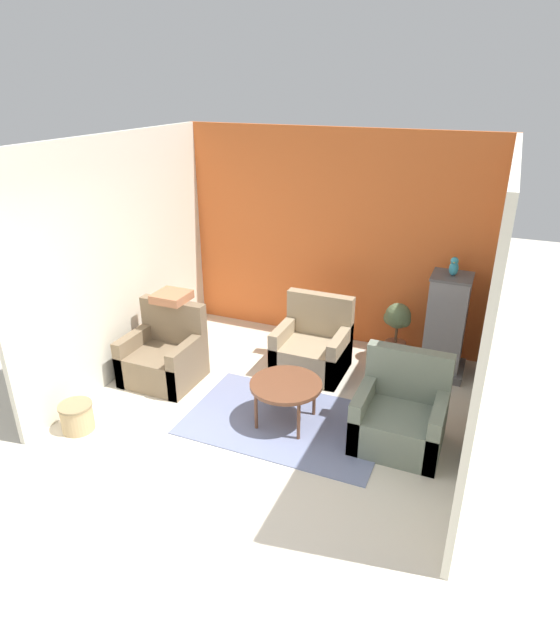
{
  "coord_description": "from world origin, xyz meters",
  "views": [
    {
      "loc": [
        2.01,
        -3.0,
        3.33
      ],
      "look_at": [
        0.0,
        1.77,
        0.98
      ],
      "focal_mm": 30.0,
      "sensor_mm": 36.0,
      "label": 1
    }
  ],
  "objects": [
    {
      "name": "armchair_middle",
      "position": [
        0.11,
        2.54,
        0.29
      ],
      "size": [
        0.84,
        0.74,
        0.92
      ],
      "color": "#9E896B",
      "rests_on": "ground_plane"
    },
    {
      "name": "throw_pillow",
      "position": [
        -1.44,
        1.9,
        0.97
      ],
      "size": [
        0.39,
        0.39,
        0.1
      ],
      "color": "#B2704C",
      "rests_on": "armchair_left"
    },
    {
      "name": "wall_right",
      "position": [
        2.04,
        1.77,
        1.4
      ],
      "size": [
        0.06,
        3.54,
        2.79
      ],
      "color": "silver",
      "rests_on": "ground_plane"
    },
    {
      "name": "armchair_right",
      "position": [
        1.4,
        1.49,
        0.29
      ],
      "size": [
        0.84,
        0.74,
        0.92
      ],
      "color": "slate",
      "rests_on": "ground_plane"
    },
    {
      "name": "ground_plane",
      "position": [
        0.0,
        0.0,
        0.0
      ],
      "size": [
        20.0,
        20.0,
        0.0
      ],
      "primitive_type": "plane",
      "color": "beige",
      "rests_on": "ground"
    },
    {
      "name": "wall_back_accent",
      "position": [
        0.0,
        3.57,
        1.4
      ],
      "size": [
        4.14,
        0.06,
        2.79
      ],
      "color": "orange",
      "rests_on": "ground_plane"
    },
    {
      "name": "birdcage",
      "position": [
        1.59,
        3.1,
        0.61
      ],
      "size": [
        0.56,
        0.56,
        1.27
      ],
      "color": "#555559",
      "rests_on": "ground_plane"
    },
    {
      "name": "potted_plant",
      "position": [
        1.0,
        3.17,
        0.47
      ],
      "size": [
        0.35,
        0.32,
        0.79
      ],
      "color": "brown",
      "rests_on": "ground_plane"
    },
    {
      "name": "coffee_table",
      "position": [
        0.23,
        1.37,
        0.44
      ],
      "size": [
        0.75,
        0.75,
        0.48
      ],
      "color": "brown",
      "rests_on": "ground_plane"
    },
    {
      "name": "parrot",
      "position": [
        1.59,
        3.1,
        1.37
      ],
      "size": [
        0.1,
        0.19,
        0.23
      ],
      "color": "teal",
      "rests_on": "birdcage"
    },
    {
      "name": "wicker_basket",
      "position": [
        -1.7,
        0.42,
        0.16
      ],
      "size": [
        0.34,
        0.34,
        0.3
      ],
      "color": "tan",
      "rests_on": "ground_plane"
    },
    {
      "name": "armchair_left",
      "position": [
        -1.44,
        1.64,
        0.29
      ],
      "size": [
        0.84,
        0.74,
        0.92
      ],
      "color": "#7A664C",
      "rests_on": "ground_plane"
    },
    {
      "name": "wall_left",
      "position": [
        -2.04,
        1.77,
        1.4
      ],
      "size": [
        0.06,
        3.54,
        2.79
      ],
      "color": "silver",
      "rests_on": "ground_plane"
    },
    {
      "name": "area_rug",
      "position": [
        0.23,
        1.37,
        0.01
      ],
      "size": [
        2.07,
        1.32,
        0.01
      ],
      "color": "slate",
      "rests_on": "ground_plane"
    }
  ]
}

